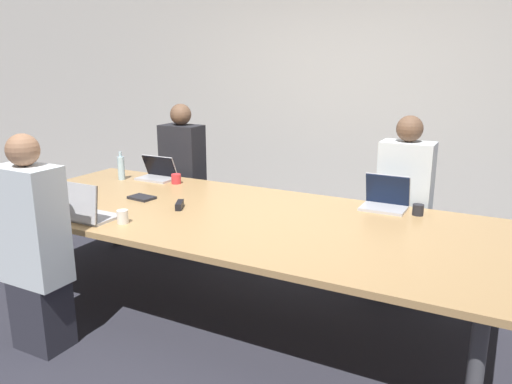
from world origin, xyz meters
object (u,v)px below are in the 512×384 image
person_near_left (35,249)px  cup_near_left (123,217)px  stapler (180,205)px  laptop_far_left (158,172)px  laptop_far_right (385,199)px  person_far_left (183,177)px  bottle_far_left (121,168)px  cup_far_right (418,210)px  cup_far_left (176,179)px  laptop_near_left (84,210)px  person_far_right (404,206)px

person_near_left → cup_near_left: person_near_left is taller
stapler → laptop_far_left: bearing=110.0°
laptop_far_right → person_far_left: (-2.07, 0.35, -0.13)m
person_near_left → bottle_far_left: person_near_left is taller
person_near_left → cup_far_right: bearing=-141.1°
person_far_left → cup_far_left: person_far_left is taller
person_near_left → bottle_far_left: 1.58m
laptop_near_left → cup_near_left: size_ratio=3.90×
person_far_right → person_far_left: bearing=179.2°
person_far_right → stapler: 1.74m
person_far_left → stapler: size_ratio=9.01×
person_near_left → stapler: bearing=-112.8°
person_far_left → stapler: (0.74, -1.06, 0.08)m
cup_near_left → cup_far_left: 1.13m
cup_near_left → person_far_left: person_far_left is taller
person_far_right → bottle_far_left: person_far_right is taller
laptop_near_left → stapler: size_ratio=2.30×
bottle_far_left → stapler: (1.01, -0.50, -0.09)m
cup_far_right → laptop_near_left: bearing=-149.0°
laptop_near_left → cup_far_left: (-0.09, 1.14, -0.04)m
person_near_left → bottle_far_left: (-0.62, 1.44, 0.18)m
bottle_far_left → person_far_right: bearing=12.4°
cup_near_left → bottle_far_left: bearing=132.8°
laptop_far_right → bottle_far_left: bearing=-174.9°
person_far_right → laptop_far_left: size_ratio=4.09×
person_far_left → cup_far_left: bearing=-60.3°
cup_far_right → laptop_far_left: (-2.30, 0.02, 0.02)m
laptop_far_left → cup_far_left: bearing=-12.8°
cup_far_right → cup_near_left: bearing=-147.0°
cup_near_left → laptop_far_right: bearing=38.7°
laptop_far_left → person_far_left: (-0.01, 0.40, -0.12)m
person_far_left → bottle_far_left: person_far_left is taller
cup_far_right → laptop_far_left: size_ratio=0.23×
cup_far_right → person_far_right: bearing=114.1°
cup_near_left → bottle_far_left: (-0.89, 0.96, 0.07)m
laptop_near_left → laptop_far_left: laptop_near_left is taller
laptop_near_left → person_far_left: (-0.35, 1.60, -0.14)m
cup_far_left → bottle_far_left: (-0.53, -0.11, 0.07)m
cup_far_right → cup_far_left: bearing=-179.0°
laptop_far_right → person_far_right: bearing=77.4°
cup_far_left → bottle_far_left: bottle_far_left is taller
person_near_left → laptop_far_left: size_ratio=4.06×
cup_far_right → cup_far_left: size_ratio=0.92×
laptop_far_right → laptop_near_left: laptop_near_left is taller
cup_near_left → stapler: (0.13, 0.46, -0.02)m
person_far_left → stapler: 1.30m
laptop_far_left → bottle_far_left: 0.33m
cup_near_left → bottle_far_left: 1.31m
laptop_far_left → bottle_far_left: bearing=-149.7°
stapler → bottle_far_left: bearing=126.0°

